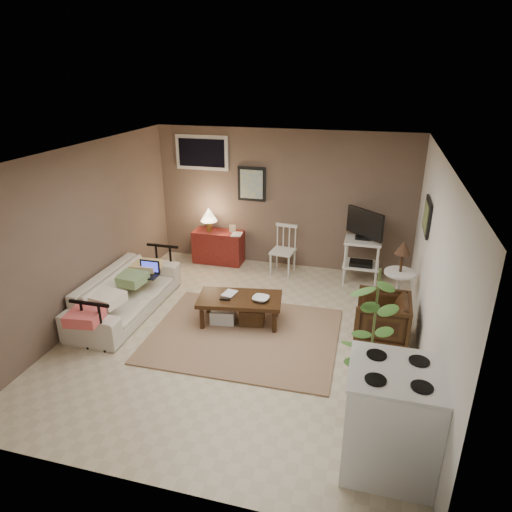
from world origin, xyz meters
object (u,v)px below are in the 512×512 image
(coffee_table, at_px, (239,308))
(armchair, at_px, (382,317))
(side_table, at_px, (400,270))
(stove, at_px, (391,419))
(red_console, at_px, (218,244))
(sofa, at_px, (125,287))
(tv_stand, at_px, (363,245))
(potted_plant, at_px, (373,338))
(spindle_chair, at_px, (283,251))

(coffee_table, height_order, armchair, armchair)
(side_table, relative_size, stove, 1.13)
(side_table, bearing_deg, red_console, 158.67)
(sofa, bearing_deg, tv_stand, -58.92)
(armchair, height_order, potted_plant, potted_plant)
(red_console, relative_size, stove, 1.00)
(spindle_chair, height_order, stove, stove)
(spindle_chair, relative_size, potted_plant, 0.51)
(spindle_chair, xyz_separation_m, potted_plant, (1.55, -3.19, 0.48))
(coffee_table, height_order, potted_plant, potted_plant)
(red_console, bearing_deg, potted_plant, -50.02)
(red_console, relative_size, armchair, 1.50)
(red_console, distance_m, spindle_chair, 1.26)
(tv_stand, distance_m, armchair, 1.82)
(red_console, relative_size, side_table, 0.89)
(sofa, xyz_separation_m, armchair, (3.58, 0.19, -0.06))
(potted_plant, bearing_deg, spindle_chair, 115.94)
(side_table, xyz_separation_m, potted_plant, (-0.33, -2.12, 0.15))
(stove, bearing_deg, tv_stand, 96.50)
(sofa, distance_m, armchair, 3.59)
(tv_stand, height_order, potted_plant, potted_plant)
(coffee_table, relative_size, sofa, 0.59)
(sofa, bearing_deg, potted_plant, -109.62)
(sofa, relative_size, red_console, 1.99)
(red_console, relative_size, potted_plant, 0.63)
(potted_plant, bearing_deg, sofa, 160.38)
(coffee_table, distance_m, red_console, 2.25)
(stove, bearing_deg, coffee_table, 134.57)
(spindle_chair, height_order, side_table, side_table)
(tv_stand, xyz_separation_m, side_table, (0.56, -1.06, 0.06))
(tv_stand, height_order, side_table, tv_stand)
(tv_stand, distance_m, stove, 3.88)
(sofa, relative_size, tv_stand, 1.66)
(red_console, bearing_deg, armchair, -33.23)
(potted_plant, bearing_deg, coffee_table, 143.06)
(side_table, bearing_deg, sofa, -166.83)
(sofa, height_order, potted_plant, potted_plant)
(red_console, xyz_separation_m, tv_stand, (2.57, -0.16, 0.30))
(armchair, bearing_deg, sofa, -86.17)
(tv_stand, height_order, stove, tv_stand)
(red_console, bearing_deg, spindle_chair, -6.92)
(coffee_table, height_order, sofa, sofa)
(potted_plant, relative_size, stove, 1.59)
(armchair, bearing_deg, stove, 3.08)
(red_console, height_order, stove, red_console)
(red_console, xyz_separation_m, stove, (3.01, -4.02, 0.15))
(sofa, xyz_separation_m, tv_stand, (3.22, 1.94, 0.25))
(sofa, height_order, tv_stand, tv_stand)
(spindle_chair, relative_size, stove, 0.82)
(potted_plant, bearing_deg, stove, -72.87)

